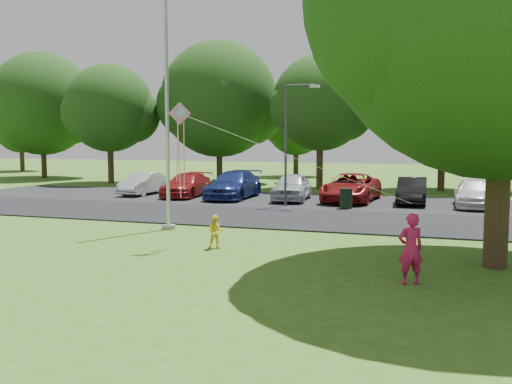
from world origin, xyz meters
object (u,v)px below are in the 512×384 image
(street_lamp, at_px, (291,133))
(child_yellow, at_px, (216,232))
(flagpole, at_px, (167,116))
(kite, at_px, (184,128))
(woman, at_px, (411,249))
(trash_can, at_px, (346,199))

(street_lamp, distance_m, child_yellow, 11.22)
(flagpole, bearing_deg, kite, -55.50)
(child_yellow, bearing_deg, street_lamp, 67.12)
(flagpole, relative_size, child_yellow, 9.63)
(flagpole, xyz_separation_m, kite, (2.14, -3.11, -0.47))
(flagpole, xyz_separation_m, woman, (8.98, -5.39, -3.33))
(trash_can, height_order, kite, kite)
(woman, xyz_separation_m, kite, (-6.84, 2.27, 2.86))
(flagpole, relative_size, kite, 1.37)
(street_lamp, distance_m, kite, 11.02)
(street_lamp, height_order, kite, street_lamp)
(street_lamp, xyz_separation_m, trash_can, (2.75, -0.16, -3.12))
(child_yellow, relative_size, kite, 0.14)
(child_yellow, bearing_deg, trash_can, 52.47)
(flagpole, distance_m, child_yellow, 5.57)
(flagpole, bearing_deg, child_yellow, -43.10)
(flagpole, height_order, child_yellow, flagpole)
(flagpole, height_order, trash_can, flagpole)
(street_lamp, bearing_deg, flagpole, -109.87)
(flagpole, height_order, woman, flagpole)
(child_yellow, height_order, kite, kite)
(trash_can, bearing_deg, kite, -106.40)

